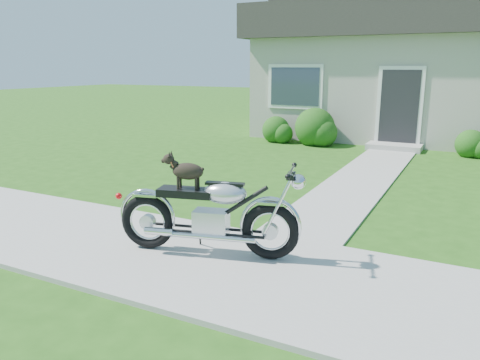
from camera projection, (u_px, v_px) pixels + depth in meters
name	position (u px, v px, depth m)	size (l,w,h in m)	color
ground	(404.00, 305.00, 4.44)	(80.00, 80.00, 0.00)	#235114
sidewalk	(404.00, 303.00, 4.44)	(24.00, 2.20, 0.04)	#9E9B93
walkway	(364.00, 177.00, 9.42)	(1.20, 8.00, 0.03)	#9E9B93
house	(469.00, 67.00, 14.31)	(12.60, 7.03, 4.50)	#B1ABA0
shrub_row	(419.00, 137.00, 12.09)	(9.83, 1.14, 1.14)	#204E14
potted_plant_left	(316.00, 131.00, 13.36)	(0.68, 0.59, 0.76)	#17591D
motorcycle_with_dog	(210.00, 212.00, 5.43)	(2.19, 0.85, 1.18)	black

